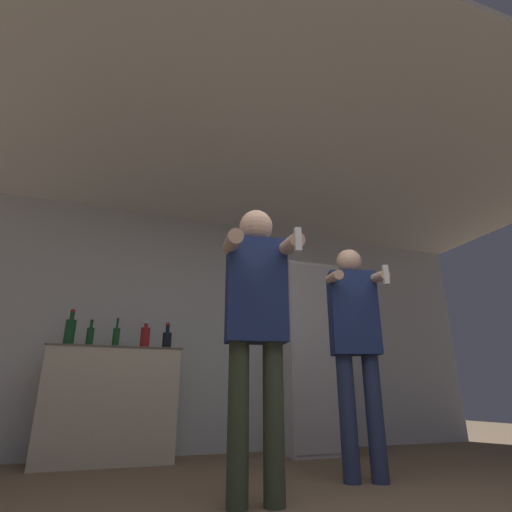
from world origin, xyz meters
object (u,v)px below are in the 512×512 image
refrigerator (309,356)px  person_man_side (355,336)px  bottle_short_whiskey (167,339)px  person_woman_foreground (256,313)px  bottle_dark_rum (70,331)px  bottle_amber_bourbon (90,336)px  bottle_tall_gin (116,337)px  bottle_green_wine (145,337)px

refrigerator → person_man_side: size_ratio=1.15×
bottle_short_whiskey → person_woman_foreground: bearing=-79.7°
bottle_dark_rum → bottle_amber_bourbon: 0.18m
bottle_dark_rum → refrigerator: bearing=0.4°
refrigerator → person_woman_foreground: refrigerator is taller
bottle_dark_rum → person_woman_foreground: 2.10m
bottle_tall_gin → bottle_green_wine: bottle_tall_gin is taller
bottle_short_whiskey → person_woman_foreground: (0.31, -1.73, -0.04)m
refrigerator → bottle_green_wine: size_ratio=7.23×
bottle_tall_gin → person_man_side: (1.71, -1.39, -0.09)m
bottle_green_wine → bottle_short_whiskey: 0.21m
bottle_tall_gin → person_woman_foreground: 1.90m
bottle_dark_rum → person_woman_foreground: person_woman_foreground is taller
refrigerator → person_man_side: refrigerator is taller
refrigerator → person_woman_foreground: (-1.24, -1.75, 0.07)m
bottle_amber_bourbon → bottle_short_whiskey: bottle_short_whiskey is taller
bottle_green_wine → person_woman_foreground: bearing=-73.2°
bottle_short_whiskey → bottle_tall_gin: bearing=180.0°
person_woman_foreground → bottle_tall_gin: bearing=114.5°
refrigerator → bottle_tall_gin: refrigerator is taller
bottle_short_whiskey → bottle_amber_bourbon: bearing=180.0°
bottle_tall_gin → bottle_short_whiskey: bearing=0.0°
bottle_green_wine → bottle_tall_gin: bearing=180.0°
refrigerator → bottle_green_wine: refrigerator is taller
person_man_side → bottle_green_wine: bearing=136.2°
bottle_dark_rum → person_man_side: bearing=-33.3°
bottle_dark_rum → person_man_side: 2.53m
bottle_amber_bourbon → person_man_side: 2.39m
bottle_dark_rum → bottle_short_whiskey: (0.88, 0.00, -0.04)m
bottle_short_whiskey → person_man_side: (1.24, -1.39, -0.09)m
person_man_side → refrigerator: bearing=77.4°
bottle_amber_bourbon → bottle_short_whiskey: size_ratio=0.95×
bottle_tall_gin → bottle_short_whiskey: size_ratio=1.05×
person_woman_foreground → person_man_side: size_ratio=1.03×
bottle_short_whiskey → person_man_side: bearing=-48.3°
bottle_dark_rum → bottle_short_whiskey: bearing=0.0°
bottle_short_whiskey → person_woman_foreground: 1.76m
bottle_dark_rum → person_man_side: (2.12, -1.39, -0.13)m
bottle_dark_rum → bottle_tall_gin: bearing=0.0°
bottle_amber_bourbon → bottle_green_wine: bearing=-0.0°
bottle_tall_gin → person_man_side: bearing=-39.1°
refrigerator → bottle_dark_rum: bearing=-179.6°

